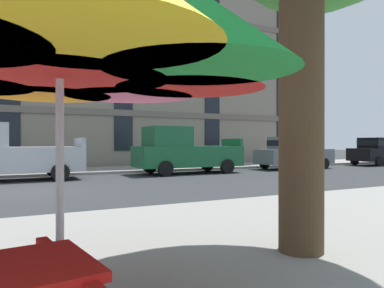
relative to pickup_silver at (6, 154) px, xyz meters
The scene contains 8 objects.
ground_plane 3.84m from the pickup_silver, 88.10° to the right, with size 120.00×120.00×0.00m, color #2D3033.
sidewalk_far 3.25m from the pickup_silver, 87.74° to the left, with size 56.00×3.60×0.12m, color gray.
apartment_building 14.18m from the pickup_silver, 89.38° to the left, with size 42.00×12.08×19.20m.
pickup_silver is the anchor object (origin of this frame).
pickup_green 7.49m from the pickup_silver, ahead, with size 5.10×2.12×2.20m.
sedan_gray 14.29m from the pickup_silver, ahead, with size 4.40×1.98×1.78m.
sedan_black 21.69m from the pickup_silver, ahead, with size 4.40×1.98×1.78m.
patio_umbrella 12.76m from the pickup_silver, 88.59° to the right, with size 3.44×3.44×2.52m.
Camera 1 is at (-0.17, -11.82, 1.47)m, focal length 34.17 mm.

